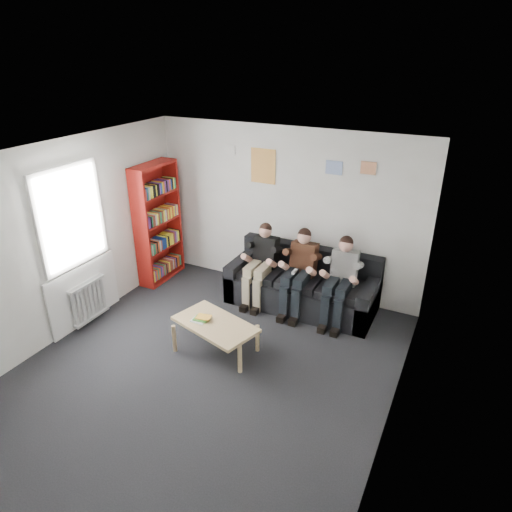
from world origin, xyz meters
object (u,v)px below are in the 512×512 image
(bookshelf, at_px, (158,223))
(person_left, at_px, (261,265))
(person_middle, at_px, (299,272))
(person_right, at_px, (340,281))
(coffee_table, at_px, (215,326))
(sofa, at_px, (303,286))

(bookshelf, distance_m, person_left, 1.97)
(person_middle, relative_size, person_right, 1.01)
(person_left, xyz_separation_m, person_middle, (0.64, -0.00, 0.01))
(coffee_table, bearing_deg, sofa, 70.33)
(sofa, relative_size, coffee_table, 2.07)
(bookshelf, distance_m, person_middle, 2.60)
(sofa, bearing_deg, bookshelf, -175.19)
(bookshelf, xyz_separation_m, person_left, (1.93, 0.01, -0.37))
(sofa, xyz_separation_m, bookshelf, (-2.57, -0.22, 0.71))
(sofa, distance_m, person_left, 0.75)
(bookshelf, height_order, person_left, bookshelf)
(coffee_table, xyz_separation_m, person_left, (-0.04, 1.47, 0.26))
(bookshelf, height_order, person_right, bookshelf)
(person_middle, xyz_separation_m, person_right, (0.64, 0.00, -0.00))
(coffee_table, relative_size, person_left, 0.86)
(person_middle, bearing_deg, sofa, 91.12)
(bookshelf, bearing_deg, person_left, -0.26)
(person_left, height_order, person_middle, person_middle)
(bookshelf, height_order, person_middle, bookshelf)
(person_left, bearing_deg, person_middle, 1.47)
(bookshelf, xyz_separation_m, coffee_table, (1.98, -1.45, -0.64))
(person_left, bearing_deg, person_right, 1.58)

